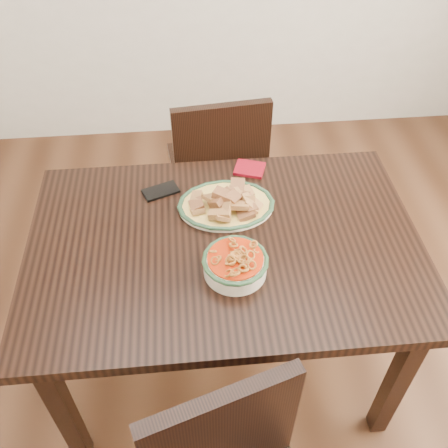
{
  "coord_description": "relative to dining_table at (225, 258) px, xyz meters",
  "views": [
    {
      "loc": [
        -0.15,
        -1.16,
        1.97
      ],
      "look_at": [
        -0.05,
        -0.01,
        0.81
      ],
      "focal_mm": 40.0,
      "sensor_mm": 36.0,
      "label": 1
    }
  ],
  "objects": [
    {
      "name": "floor",
      "position": [
        0.05,
        0.03,
        -0.66
      ],
      "size": [
        3.5,
        3.5,
        0.0
      ],
      "primitive_type": "plane",
      "color": "#3C2213",
      "rests_on": "ground"
    },
    {
      "name": "dining_table",
      "position": [
        0.0,
        0.0,
        0.0
      ],
      "size": [
        1.32,
        0.88,
        0.75
      ],
      "color": "black",
      "rests_on": "ground"
    },
    {
      "name": "chair_far",
      "position": [
        0.04,
        0.72,
        -0.16
      ],
      "size": [
        0.46,
        0.46,
        0.89
      ],
      "rotation": [
        0.0,
        0.0,
        3.25
      ],
      "color": "black",
      "rests_on": "ground"
    },
    {
      "name": "fish_plate",
      "position": [
        0.02,
        0.16,
        0.13
      ],
      "size": [
        0.34,
        0.26,
        0.11
      ],
      "color": "white",
      "rests_on": "dining_table"
    },
    {
      "name": "noodle_bowl",
      "position": [
        0.02,
        -0.13,
        0.13
      ],
      "size": [
        0.21,
        0.21,
        0.08
      ],
      "color": "white",
      "rests_on": "dining_table"
    },
    {
      "name": "smartphone",
      "position": [
        -0.21,
        0.27,
        0.09
      ],
      "size": [
        0.14,
        0.11,
        0.01
      ],
      "primitive_type": "cube",
      "rotation": [
        0.0,
        0.0,
        0.36
      ],
      "color": "black",
      "rests_on": "dining_table"
    },
    {
      "name": "napkin",
      "position": [
        0.13,
        0.37,
        0.09
      ],
      "size": [
        0.14,
        0.12,
        0.01
      ],
      "primitive_type": "cube",
      "rotation": [
        0.0,
        0.0,
        -0.33
      ],
      "color": "maroon",
      "rests_on": "dining_table"
    }
  ]
}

